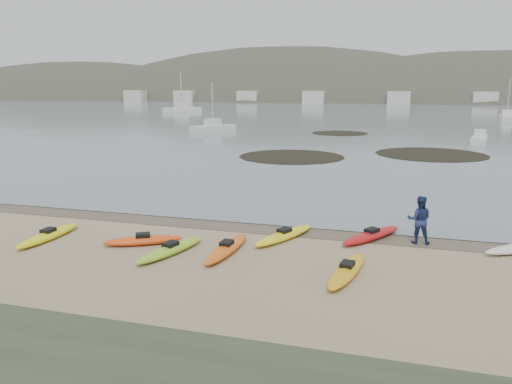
% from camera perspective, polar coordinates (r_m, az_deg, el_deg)
% --- Properties ---
extents(ground, '(600.00, 600.00, 0.00)m').
position_cam_1_polar(ground, '(22.54, 0.00, -3.73)').
color(ground, tan).
rests_on(ground, ground).
extents(wet_sand, '(60.00, 60.00, 0.00)m').
position_cam_1_polar(wet_sand, '(22.26, -0.21, -3.92)').
color(wet_sand, brown).
rests_on(wet_sand, ground).
extents(water, '(1200.00, 1200.00, 0.00)m').
position_cam_1_polar(water, '(320.94, 15.29, 10.69)').
color(water, slate).
rests_on(water, ground).
extents(kayaks, '(20.44, 7.84, 0.34)m').
position_cam_1_polar(kayaks, '(19.23, 1.15, -6.04)').
color(kayaks, red).
rests_on(kayaks, ground).
extents(person_east, '(0.95, 0.75, 1.92)m').
position_cam_1_polar(person_east, '(20.72, 18.16, -3.03)').
color(person_east, navy).
rests_on(person_east, ground).
extents(kelp_mats, '(21.19, 30.50, 0.04)m').
position_cam_1_polar(kelp_mats, '(49.62, 11.70, 4.83)').
color(kelp_mats, black).
rests_on(kelp_mats, water).
extents(moored_boats, '(107.15, 81.44, 1.21)m').
position_cam_1_polar(moored_boats, '(100.61, 14.33, 8.61)').
color(moored_boats, silver).
rests_on(moored_boats, ground).
extents(far_hills, '(550.00, 135.00, 80.00)m').
position_cam_1_polar(far_hills, '(218.49, 24.90, 5.28)').
color(far_hills, '#384235').
rests_on(far_hills, ground).
extents(far_town, '(199.00, 5.00, 4.00)m').
position_cam_1_polar(far_town, '(165.88, 16.36, 10.29)').
color(far_town, beige).
rests_on(far_town, ground).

